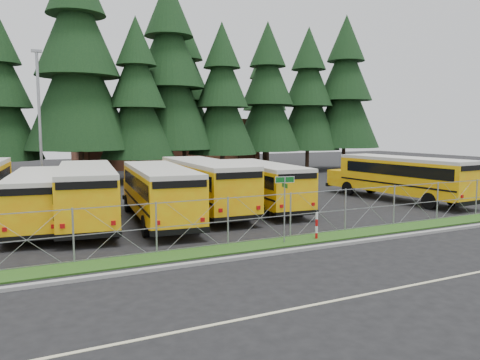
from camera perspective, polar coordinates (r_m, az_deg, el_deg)
name	(u,v)px	position (r m, az deg, el deg)	size (l,w,h in m)	color
ground	(297,231)	(22.13, 6.95, -6.18)	(120.00, 120.00, 0.00)	black
curb	(339,244)	(19.66, 11.92, -7.68)	(50.00, 0.25, 0.12)	gray
grass_verge	(318,238)	(20.75, 9.53, -6.97)	(50.00, 1.40, 0.06)	#1D4313
road_lane_line	(436,280)	(16.25, 22.81, -11.22)	(50.00, 0.12, 0.01)	beige
chainlink_fence	(309,213)	(21.12, 8.47, -4.04)	(44.00, 0.10, 2.00)	#979B9F
brick_building	(166,142)	(60.79, -9.04, 4.55)	(22.00, 10.00, 6.00)	brown
bus_1	(39,200)	(24.55, -23.33, -2.26)	(2.40, 10.16, 2.66)	#FF9C08
bus_2	(87,195)	(24.40, -18.20, -1.79)	(2.63, 11.16, 2.93)	#FF9C08
bus_3	(158,194)	(24.17, -9.92, -1.73)	(2.57, 10.90, 2.86)	#FF9C08
bus_4	(203,187)	(26.64, -4.48, -0.80)	(2.67, 11.30, 2.96)	#FF9C08
bus_5	(260,186)	(27.89, 2.45, -0.71)	(2.46, 10.41, 2.73)	#FF9C08
bus_east	(400,179)	(32.60, 18.94, 0.12)	(2.62, 11.09, 2.91)	#FF9C08
street_sign	(285,195)	(19.29, 5.47, -1.86)	(0.83, 0.55, 2.81)	#979B9F
striped_bollard	(317,226)	(20.40, 9.32, -5.56)	(0.11, 0.11, 1.20)	#B20C0C
light_standard	(40,118)	(35.62, -23.25, 6.97)	(0.70, 0.35, 10.14)	#979B9F
conifer_2	(1,99)	(44.50, -27.11, 8.74)	(6.51, 6.51, 14.39)	black
conifer_3	(78,65)	(43.10, -19.16, 13.08)	(9.15, 9.15, 20.23)	black
conifer_4	(137,100)	(42.71, -12.43, 9.50)	(6.57, 6.57, 14.53)	black
conifer_5	(170,78)	(46.27, -8.58, 12.14)	(8.62, 8.62, 19.07)	black
conifer_6	(222,100)	(46.97, -2.19, 9.72)	(6.85, 6.85, 15.15)	black
conifer_7	(267,98)	(51.21, 3.36, 9.97)	(7.29, 7.29, 16.12)	black
conifer_8	(308,99)	(54.21, 8.30, 9.70)	(7.28, 7.28, 16.09)	black
conifer_9	(345,93)	(56.14, 12.68, 10.28)	(7.98, 7.98, 17.64)	black
conifer_11	(83,99)	(54.61, -18.59, 9.30)	(7.18, 7.18, 15.88)	black
conifer_12	(184,93)	(51.14, -6.88, 10.46)	(7.70, 7.70, 17.03)	black
conifer_13	(265,104)	(59.27, 3.01, 9.19)	(7.03, 7.03, 15.55)	black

